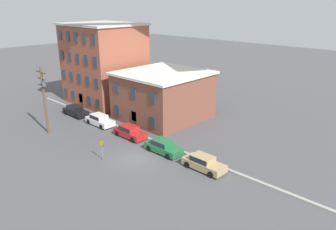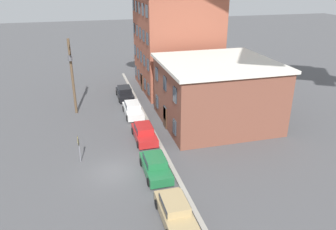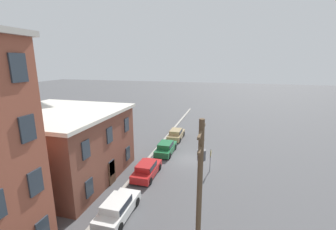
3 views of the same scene
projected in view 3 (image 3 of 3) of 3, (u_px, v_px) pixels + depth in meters
The scene contains 9 objects.
ground_plane at pixel (189, 159), 26.06m from camera, with size 200.00×200.00×0.00m, color #4C4C4F.
kerb_strip at pixel (152, 155), 27.18m from camera, with size 56.00×0.36×0.16m, color #9E998E.
apartment_midblock at pixel (59, 144), 21.55m from camera, with size 10.93×11.34×6.60m.
car_white at pixel (118, 207), 16.30m from camera, with size 4.40×1.92×1.43m.
car_red at pixel (147, 169), 22.12m from camera, with size 4.40×1.92×1.43m.
car_green at pixel (166, 147), 27.66m from camera, with size 4.40×1.92×1.43m.
car_tan at pixel (176, 134), 32.88m from camera, with size 4.40×1.92×1.43m.
caution_sign at pixel (210, 157), 22.89m from camera, with size 0.94×0.08×2.43m.
utility_pole at pixel (200, 187), 11.63m from camera, with size 2.40×0.44×8.38m.
Camera 3 is at (-23.95, -3.96, 11.05)m, focal length 24.00 mm.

